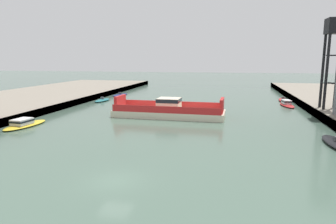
% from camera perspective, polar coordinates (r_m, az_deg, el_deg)
% --- Properties ---
extents(ground_plane, '(400.00, 400.00, 0.00)m').
position_cam_1_polar(ground_plane, '(24.66, -10.04, -12.73)').
color(ground_plane, '#4C6656').
extents(chain_ferry, '(18.49, 6.50, 3.30)m').
position_cam_1_polar(chain_ferry, '(49.96, 0.20, 0.25)').
color(chain_ferry, beige).
rests_on(chain_ferry, ground).
extents(moored_boat_mid_left, '(2.27, 6.65, 0.95)m').
position_cam_1_polar(moored_boat_mid_left, '(73.68, 21.03, 2.14)').
color(moored_boat_mid_left, red).
rests_on(moored_boat_mid_left, ground).
extents(moored_boat_far_left, '(2.38, 6.02, 1.01)m').
position_cam_1_polar(moored_boat_far_left, '(69.95, -12.38, 2.21)').
color(moored_boat_far_left, '#237075').
rests_on(moored_boat_far_left, ground).
extents(moored_boat_far_right, '(3.24, 7.01, 0.86)m').
position_cam_1_polar(moored_boat_far_right, '(80.40, -9.09, 3.25)').
color(moored_boat_far_right, navy).
rests_on(moored_boat_far_right, ground).
extents(moored_boat_upstream_a, '(3.36, 7.93, 1.20)m').
position_cam_1_polar(moored_boat_upstream_a, '(47.36, -25.69, -1.98)').
color(moored_boat_upstream_a, yellow).
rests_on(moored_boat_upstream_a, ground).
extents(moored_boat_upstream_b, '(2.88, 7.34, 1.23)m').
position_cam_1_polar(moored_boat_upstream_b, '(66.14, 21.65, 1.46)').
color(moored_boat_upstream_b, red).
rests_on(moored_boat_upstream_b, ground).
extents(crane_tower, '(2.92, 2.92, 14.67)m').
position_cam_1_polar(crane_tower, '(56.55, 29.16, 11.76)').
color(crane_tower, black).
rests_on(crane_tower, quay_right).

